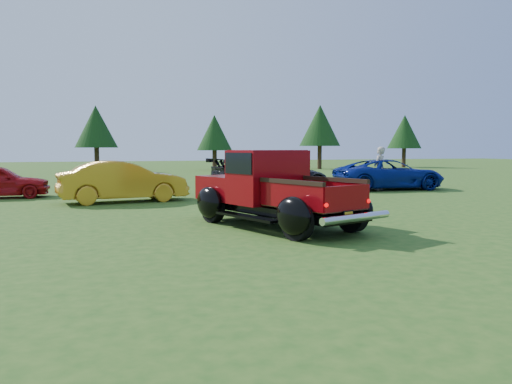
% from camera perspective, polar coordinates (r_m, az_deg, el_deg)
% --- Properties ---
extents(ground, '(120.00, 120.00, 0.00)m').
position_cam_1_polar(ground, '(9.81, 1.35, -5.37)').
color(ground, '#245016').
rests_on(ground, ground).
extents(tree_mid_left, '(3.20, 3.20, 5.00)m').
position_cam_1_polar(tree_mid_left, '(40.14, -17.82, 7.12)').
color(tree_mid_left, '#332114').
rests_on(tree_mid_left, ground).
extents(tree_mid_right, '(2.82, 2.82, 4.40)m').
position_cam_1_polar(tree_mid_right, '(40.19, -4.77, 6.75)').
color(tree_mid_right, '#332114').
rests_on(tree_mid_right, ground).
extents(tree_east, '(3.46, 3.46, 5.40)m').
position_cam_1_polar(tree_east, '(42.72, 7.32, 7.54)').
color(tree_east, '#332114').
rests_on(tree_east, ground).
extents(tree_far_east, '(3.07, 3.07, 4.80)m').
position_cam_1_polar(tree_far_east, '(48.07, 16.61, 6.60)').
color(tree_far_east, '#332114').
rests_on(tree_far_east, ground).
extents(pickup_truck, '(3.40, 4.96, 1.73)m').
position_cam_1_polar(pickup_truck, '(11.46, 1.34, 0.27)').
color(pickup_truck, black).
rests_on(pickup_truck, ground).
extents(show_car_yellow, '(4.27, 2.03, 1.35)m').
position_cam_1_polar(show_car_yellow, '(16.96, -14.96, 1.17)').
color(show_car_yellow, orange).
rests_on(show_car_yellow, ground).
extents(show_car_grey, '(5.20, 2.77, 1.43)m').
position_cam_1_polar(show_car_grey, '(19.87, 1.75, 2.00)').
color(show_car_grey, black).
rests_on(show_car_grey, ground).
extents(show_car_blue, '(4.81, 2.53, 1.29)m').
position_cam_1_polar(show_car_blue, '(22.09, 14.97, 1.96)').
color(show_car_blue, navy).
rests_on(show_car_blue, ground).
extents(spectator, '(0.80, 0.74, 1.83)m').
position_cam_1_polar(spectator, '(21.59, 13.92, 2.62)').
color(spectator, '#A59A8F').
rests_on(spectator, ground).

